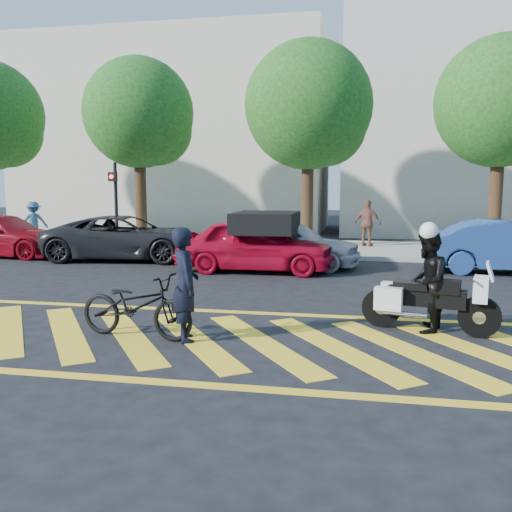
% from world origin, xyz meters
% --- Properties ---
extents(ground, '(90.00, 90.00, 0.00)m').
position_xyz_m(ground, '(0.00, 0.00, 0.00)').
color(ground, black).
rests_on(ground, ground).
extents(sidewalk, '(60.00, 5.00, 0.15)m').
position_xyz_m(sidewalk, '(0.00, 12.00, 0.07)').
color(sidewalk, '#9E998E').
rests_on(sidewalk, ground).
extents(crosswalk, '(12.33, 4.00, 0.01)m').
position_xyz_m(crosswalk, '(-0.04, 0.00, 0.00)').
color(crosswalk, yellow).
rests_on(crosswalk, ground).
extents(building_left, '(16.00, 8.00, 10.00)m').
position_xyz_m(building_left, '(-8.00, 21.00, 5.00)').
color(building_left, beige).
rests_on(building_left, ground).
extents(building_right, '(16.00, 8.00, 11.00)m').
position_xyz_m(building_right, '(9.00, 21.00, 5.50)').
color(building_right, beige).
rests_on(building_right, ground).
extents(tree_left, '(4.20, 4.20, 7.26)m').
position_xyz_m(tree_left, '(-6.37, 12.06, 4.99)').
color(tree_left, black).
rests_on(tree_left, ground).
extents(tree_center, '(4.60, 4.60, 7.56)m').
position_xyz_m(tree_center, '(0.13, 12.06, 5.10)').
color(tree_center, black).
rests_on(tree_center, ground).
extents(tree_right, '(4.40, 4.40, 7.41)m').
position_xyz_m(tree_right, '(6.63, 12.06, 5.05)').
color(tree_right, black).
rests_on(tree_right, ground).
extents(signal_pole, '(0.28, 0.43, 3.20)m').
position_xyz_m(signal_pole, '(-6.50, 9.74, 1.92)').
color(signal_pole, black).
rests_on(signal_pole, ground).
extents(officer_bike, '(0.67, 0.77, 1.78)m').
position_xyz_m(officer_bike, '(-0.71, -0.09, 0.89)').
color(officer_bike, black).
rests_on(officer_bike, ground).
extents(bicycle, '(2.05, 0.97, 1.04)m').
position_xyz_m(bicycle, '(-1.52, -0.08, 0.52)').
color(bicycle, black).
rests_on(bicycle, ground).
extents(police_motorcycle, '(2.19, 0.97, 0.98)m').
position_xyz_m(police_motorcycle, '(3.06, 1.17, 0.53)').
color(police_motorcycle, black).
rests_on(police_motorcycle, ground).
extents(officer_moto, '(0.82, 0.95, 1.68)m').
position_xyz_m(officer_moto, '(3.04, 1.16, 0.84)').
color(officer_moto, black).
rests_on(officer_moto, ground).
extents(red_convertible, '(4.42, 1.78, 1.51)m').
position_xyz_m(red_convertible, '(-0.94, 6.80, 0.75)').
color(red_convertible, '#AE0821').
rests_on(red_convertible, ground).
extents(parked_left, '(4.91, 2.18, 1.40)m').
position_xyz_m(parked_left, '(-10.06, 8.46, 0.70)').
color(parked_left, maroon).
rests_on(parked_left, ground).
extents(parked_mid_left, '(5.42, 2.95, 1.44)m').
position_xyz_m(parked_mid_left, '(-5.50, 8.37, 0.72)').
color(parked_mid_left, black).
rests_on(parked_mid_left, ground).
extents(parked_mid_right, '(4.34, 2.21, 1.42)m').
position_xyz_m(parked_mid_right, '(-0.10, 7.80, 0.71)').
color(parked_mid_right, '#B9B8BD').
rests_on(parked_mid_right, ground).
extents(parked_right, '(4.48, 1.61, 1.47)m').
position_xyz_m(parked_right, '(5.98, 7.80, 0.73)').
color(parked_right, navy).
rests_on(parked_right, ground).
extents(pedestrian_left, '(1.21, 1.08, 1.62)m').
position_xyz_m(pedestrian_left, '(-10.87, 11.53, 0.96)').
color(pedestrian_left, '#2D557C').
rests_on(pedestrian_left, sidewalk).
extents(pedestrian_right, '(1.09, 0.74, 1.72)m').
position_xyz_m(pedestrian_right, '(2.21, 12.50, 1.01)').
color(pedestrian_right, brown).
rests_on(pedestrian_right, sidewalk).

